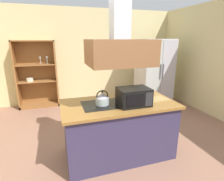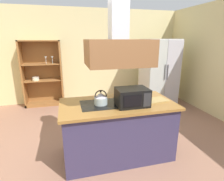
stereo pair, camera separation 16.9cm
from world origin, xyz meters
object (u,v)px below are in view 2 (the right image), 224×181
at_px(refrigerator, 159,73).
at_px(dish_cabinet, 43,77).
at_px(microwave, 132,97).
at_px(cutting_board, 156,100).
at_px(kettle, 101,98).

height_order(refrigerator, dish_cabinet, refrigerator).
bearing_deg(dish_cabinet, microwave, -62.23).
distance_m(refrigerator, cutting_board, 2.34).
bearing_deg(microwave, cutting_board, 13.47).
bearing_deg(kettle, dish_cabinet, 111.81).
xyz_separation_m(refrigerator, dish_cabinet, (-3.16, 0.81, -0.12)).
relative_size(dish_cabinet, microwave, 3.94).
bearing_deg(cutting_board, microwave, -166.53).
relative_size(refrigerator, kettle, 8.32).
distance_m(refrigerator, dish_cabinet, 3.26).
bearing_deg(dish_cabinet, cutting_board, -54.78).
bearing_deg(cutting_board, dish_cabinet, 125.22).
bearing_deg(kettle, microwave, -19.61).
height_order(kettle, microwave, microwave).
height_order(dish_cabinet, kettle, dish_cabinet).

